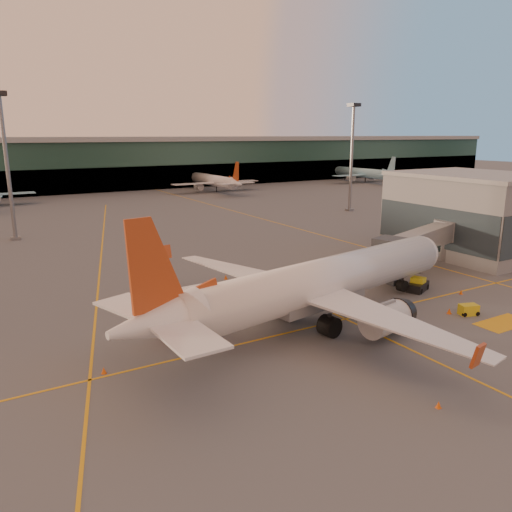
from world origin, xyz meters
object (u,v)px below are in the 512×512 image
pushback_tug (418,285)px  gpu_cart (469,310)px  main_airplane (315,285)px  catering_truck (191,310)px

pushback_tug → gpu_cart: bearing=-125.5°
main_airplane → pushback_tug: 18.09m
gpu_cart → pushback_tug: bearing=96.6°
main_airplane → pushback_tug: main_airplane is taller
main_airplane → gpu_cart: size_ratio=19.25×
main_airplane → pushback_tug: bearing=-2.0°
gpu_cart → main_airplane: bearing=178.1°
main_airplane → catering_truck: bearing=153.2°
main_airplane → catering_truck: 12.36m
catering_truck → main_airplane: bearing=-20.0°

